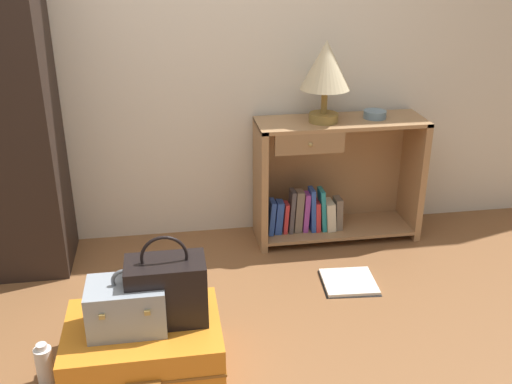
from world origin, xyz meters
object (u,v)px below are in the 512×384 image
handbag (167,290)px  open_book_on_floor (349,282)px  suitcase_large (144,346)px  train_case (127,306)px  bowl (375,114)px  table_lamp (326,68)px  bookshelf (331,181)px  bottle (45,365)px

handbag → open_book_on_floor: 1.16m
suitcase_large → train_case: size_ratio=2.09×
bowl → table_lamp: bearing=-175.6°
train_case → open_book_on_floor: bearing=24.9°
open_book_on_floor → bookshelf: bearing=85.4°
bookshelf → handbag: size_ratio=2.48×
bookshelf → train_case: bearing=-136.9°
suitcase_large → bowl: bearing=38.5°
table_lamp → handbag: table_lamp is taller
train_case → open_book_on_floor: 1.30m
bookshelf → train_case: 1.63m
table_lamp → bookshelf: bearing=23.5°
table_lamp → train_case: table_lamp is taller
suitcase_large → handbag: 0.29m
open_book_on_floor → bowl: bearing=63.3°
suitcase_large → bottle: 0.41m
table_lamp → suitcase_large: size_ratio=0.69×
bookshelf → table_lamp: bearing=-156.5°
table_lamp → suitcase_large: 1.78m
bookshelf → suitcase_large: (-1.14, -1.10, -0.25)m
suitcase_large → handbag: handbag is taller
bowl → bookshelf: bearing=177.7°
bookshelf → open_book_on_floor: (-0.05, -0.58, -0.36)m
bowl → bottle: bowl is taller
table_lamp → handbag: bearing=-132.0°
train_case → open_book_on_floor: train_case is taller
bowl → bottle: bearing=-147.9°
open_book_on_floor → handbag: bearing=-152.9°
table_lamp → suitcase_large: bearing=-134.7°
bookshelf → table_lamp: 0.70m
suitcase_large → bookshelf: bearing=44.2°
table_lamp → train_case: size_ratio=1.45×
bottle → open_book_on_floor: 1.60m
table_lamp → bowl: 0.43m
bowl → open_book_on_floor: 1.00m
train_case → bottle: bearing=-176.6°
suitcase_large → open_book_on_floor: (1.09, 0.52, -0.11)m
bowl → suitcase_large: size_ratio=0.20×
bowl → handbag: bearing=-139.7°
table_lamp → suitcase_large: (-1.06, -1.07, -0.95)m
suitcase_large → train_case: train_case is taller
bowl → open_book_on_floor: (-0.29, -0.57, -0.77)m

